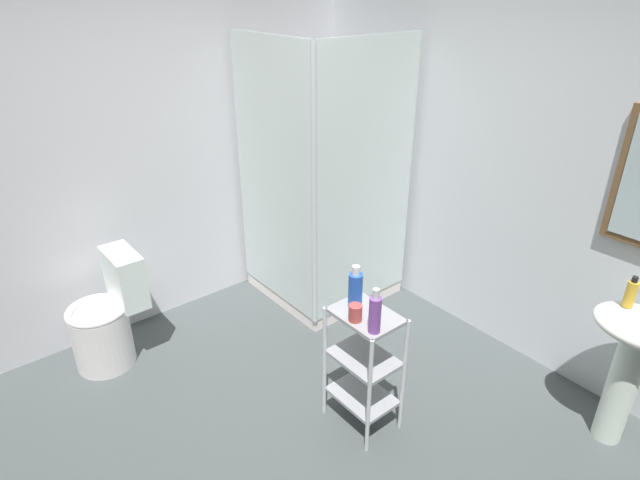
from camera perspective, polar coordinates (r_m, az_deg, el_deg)
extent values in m
cube|color=#464D4D|center=(2.98, -3.20, -24.13)|extent=(4.20, 4.20, 0.02)
cube|color=silver|center=(3.47, 21.87, 7.13)|extent=(4.20, 0.10, 2.50)
cube|color=silver|center=(3.72, -21.03, 8.51)|extent=(0.10, 4.20, 2.50)
cube|color=white|center=(4.34, 0.37, -4.51)|extent=(0.90, 0.90, 0.10)
cube|color=silver|center=(3.67, -5.06, 6.64)|extent=(0.90, 0.02, 1.90)
cube|color=silver|center=(3.60, 4.99, 6.29)|extent=(0.02, 0.90, 1.90)
cylinder|color=silver|center=(3.33, -0.64, 4.61)|extent=(0.04, 0.04, 1.90)
cylinder|color=silver|center=(4.32, 0.37, -3.92)|extent=(0.08, 0.08, 0.00)
cylinder|color=white|center=(3.31, 30.04, -13.92)|extent=(0.15, 0.15, 0.68)
cylinder|color=white|center=(3.74, -22.74, -9.85)|extent=(0.37, 0.37, 0.40)
torus|color=white|center=(3.63, -23.33, -7.10)|extent=(0.37, 0.37, 0.04)
cube|color=white|center=(3.59, -20.58, -3.84)|extent=(0.35, 0.17, 0.36)
cylinder|color=silver|center=(3.01, 0.50, -13.28)|extent=(0.02, 0.02, 0.74)
cylinder|color=silver|center=(2.81, 5.40, -16.88)|extent=(0.02, 0.02, 0.74)
cylinder|color=silver|center=(3.14, 4.22, -11.32)|extent=(0.02, 0.02, 0.74)
cylinder|color=silver|center=(2.95, 9.14, -14.55)|extent=(0.02, 0.02, 0.74)
cube|color=#99999E|center=(3.10, 4.63, -16.61)|extent=(0.36, 0.26, 0.02)
cube|color=#99999E|center=(2.92, 4.83, -12.75)|extent=(0.36, 0.26, 0.02)
cube|color=#99999E|center=(2.75, 5.05, -8.24)|extent=(0.36, 0.26, 0.02)
cylinder|color=gold|center=(3.06, 30.85, -5.10)|extent=(0.05, 0.05, 0.14)
cylinder|color=black|center=(3.02, 31.23, -3.71)|extent=(0.03, 0.03, 0.03)
cylinder|color=blue|center=(2.75, 3.89, -5.51)|extent=(0.08, 0.08, 0.19)
cylinder|color=white|center=(2.69, 3.97, -3.34)|extent=(0.04, 0.04, 0.05)
cylinder|color=purple|center=(2.57, 6.02, -8.18)|extent=(0.06, 0.06, 0.19)
cylinder|color=silver|center=(2.50, 6.16, -5.87)|extent=(0.03, 0.03, 0.05)
cylinder|color=#B24742|center=(2.67, 3.88, -7.95)|extent=(0.07, 0.07, 0.09)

